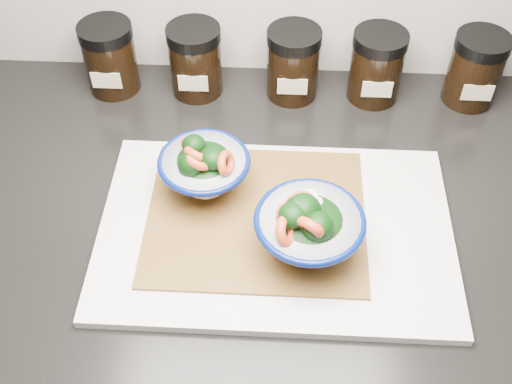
# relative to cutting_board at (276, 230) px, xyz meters

# --- Properties ---
(cabinet) EXTENTS (3.43, 0.58, 0.86)m
(cabinet) POSITION_rel_cutting_board_xyz_m (-0.00, 0.05, -0.48)
(cabinet) COLOR black
(cabinet) RESTS_ON ground
(countertop) EXTENTS (3.50, 0.60, 0.04)m
(countertop) POSITION_rel_cutting_board_xyz_m (-0.00, 0.05, -0.03)
(countertop) COLOR black
(countertop) RESTS_ON cabinet
(cutting_board) EXTENTS (0.45, 0.30, 0.01)m
(cutting_board) POSITION_rel_cutting_board_xyz_m (0.00, 0.00, 0.00)
(cutting_board) COLOR silver
(cutting_board) RESTS_ON countertop
(bamboo_mat) EXTENTS (0.28, 0.24, 0.00)m
(bamboo_mat) POSITION_rel_cutting_board_xyz_m (-0.03, 0.02, 0.01)
(bamboo_mat) COLOR olive
(bamboo_mat) RESTS_ON cutting_board
(bowl_left) EXTENTS (0.12, 0.12, 0.09)m
(bowl_left) POSITION_rel_cutting_board_xyz_m (-0.10, 0.06, 0.05)
(bowl_left) COLOR white
(bowl_left) RESTS_ON bamboo_mat
(bowl_right) EXTENTS (0.13, 0.13, 0.10)m
(bowl_right) POSITION_rel_cutting_board_xyz_m (0.04, -0.04, 0.05)
(bowl_right) COLOR white
(bowl_right) RESTS_ON bamboo_mat
(spice_jar_a) EXTENTS (0.08, 0.08, 0.11)m
(spice_jar_a) POSITION_rel_cutting_board_xyz_m (-0.26, 0.29, 0.05)
(spice_jar_a) COLOR black
(spice_jar_a) RESTS_ON countertop
(spice_jar_b) EXTENTS (0.08, 0.08, 0.11)m
(spice_jar_b) POSITION_rel_cutting_board_xyz_m (-0.13, 0.29, 0.05)
(spice_jar_b) COLOR black
(spice_jar_b) RESTS_ON countertop
(spice_jar_c) EXTENTS (0.08, 0.08, 0.11)m
(spice_jar_c) POSITION_rel_cutting_board_xyz_m (0.02, 0.29, 0.05)
(spice_jar_c) COLOR black
(spice_jar_c) RESTS_ON countertop
(spice_jar_d) EXTENTS (0.08, 0.08, 0.11)m
(spice_jar_d) POSITION_rel_cutting_board_xyz_m (0.14, 0.29, 0.05)
(spice_jar_d) COLOR black
(spice_jar_d) RESTS_ON countertop
(spice_jar_e) EXTENTS (0.08, 0.08, 0.11)m
(spice_jar_e) POSITION_rel_cutting_board_xyz_m (0.29, 0.29, 0.05)
(spice_jar_e) COLOR black
(spice_jar_e) RESTS_ON countertop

